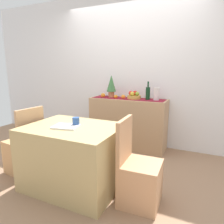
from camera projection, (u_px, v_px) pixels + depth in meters
The scene contains 20 objects.
ground_plane at pixel (101, 168), 2.97m from camera, with size 6.40×6.40×0.02m, color #9B7558.
room_wall_rear at pixel (131, 70), 3.73m from camera, with size 6.40×0.06×2.70m, color white.
sideboard_console at pixel (128, 123), 3.67m from camera, with size 1.34×0.42×0.87m, color tan.
table_runner at pixel (128, 98), 3.58m from camera, with size 1.26×0.32×0.01m, color maroon.
fruit_bowl at pixel (134, 97), 3.53m from camera, with size 0.23×0.23×0.06m, color gold.
apple_front at pixel (131, 93), 3.54m from camera, with size 0.08×0.08×0.08m, color red.
apple_rear at pixel (135, 93), 3.54m from camera, with size 0.08×0.08×0.08m, color red.
apple_left at pixel (137, 94), 3.46m from camera, with size 0.07×0.07×0.07m, color #87AC33.
apple_center at pixel (132, 94), 3.46m from camera, with size 0.07×0.07×0.07m, color gold.
wine_bottle at pixel (148, 93), 3.41m from camera, with size 0.07×0.07×0.30m.
ceramic_vase at pixel (156, 94), 3.36m from camera, with size 0.09×0.09×0.21m, color silver.
potted_plant at pixel (111, 85), 3.66m from camera, with size 0.17×0.17×0.40m.
orange_loose_end at pixel (116, 97), 3.58m from camera, with size 0.07×0.07×0.07m, color orange.
orange_loose_mid at pixel (103, 95), 3.73m from camera, with size 0.08×0.08×0.08m, color orange.
orange_loose_far at pixel (123, 97), 3.54m from camera, with size 0.07×0.07×0.07m, color orange.
dining_table at pixel (74, 156), 2.45m from camera, with size 1.08×0.83×0.74m, color tan.
open_book at pixel (66, 127), 2.32m from camera, with size 0.28×0.21×0.02m, color white.
coffee_cup at pixel (76, 122), 2.38m from camera, with size 0.08×0.08×0.10m, color #2C5092.
chair_near_window at pixel (25, 153), 2.80m from camera, with size 0.44×0.44×0.90m.
chair_by_corner at pixel (139, 179), 2.14m from camera, with size 0.42×0.42×0.90m.
Camera 1 is at (1.29, -2.41, 1.39)m, focal length 33.16 mm.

